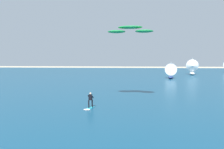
% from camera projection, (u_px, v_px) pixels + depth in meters
% --- Properties ---
extents(ocean, '(160.00, 90.00, 0.10)m').
position_uv_depth(ocean, '(123.00, 78.00, 56.76)').
color(ocean, navy).
rests_on(ocean, ground).
extents(kitesurfer, '(1.03, 2.03, 1.67)m').
position_uv_depth(kitesurfer, '(90.00, 103.00, 24.43)').
color(kitesurfer, '#26B2CC').
rests_on(kitesurfer, ocean).
extents(kite, '(5.79, 2.51, 0.85)m').
position_uv_depth(kite, '(130.00, 30.00, 28.15)').
color(kite, '#198C3F').
extents(sailboat_trailing, '(3.73, 4.30, 4.88)m').
position_uv_depth(sailboat_trailing, '(193.00, 67.00, 65.34)').
color(sailboat_trailing, white).
rests_on(sailboat_trailing, ocean).
extents(sailboat_far_right, '(3.19, 3.62, 4.07)m').
position_uv_depth(sailboat_far_right, '(171.00, 71.00, 55.69)').
color(sailboat_far_right, navy).
rests_on(sailboat_far_right, ocean).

